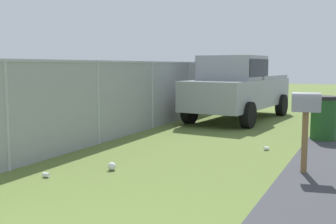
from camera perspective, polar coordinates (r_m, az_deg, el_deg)
mailbox at (r=7.18m, az=18.54°, el=0.37°), size 0.29×0.49×1.35m
pickup_truck at (r=13.70m, az=9.56°, el=3.52°), size 5.34×2.55×2.09m
trash_bin at (r=10.61m, az=20.73°, el=-0.76°), size 0.63×0.63×1.06m
fence_section at (r=11.70m, az=-2.19°, el=2.71°), size 15.93×0.07×1.90m
litter_cup_far_scatter at (r=9.00m, az=13.44°, el=-4.93°), size 0.12×0.13×0.08m
litter_bag_midfield_a at (r=7.19m, az=-7.78°, el=-7.45°), size 0.14×0.14×0.14m
litter_cup_near_hydrant at (r=6.97m, az=-16.50°, el=-8.36°), size 0.09×0.11×0.08m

